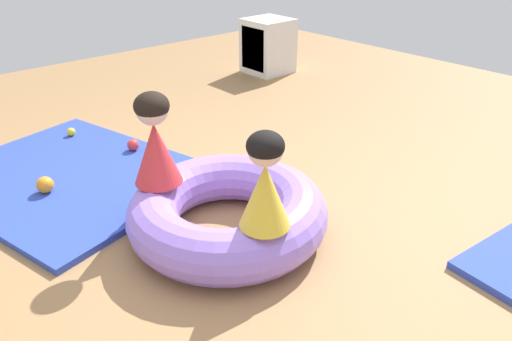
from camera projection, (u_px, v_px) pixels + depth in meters
The scene contains 9 objects.
ground_plane at pixel (246, 234), 2.67m from camera, with size 8.00×8.00×0.00m, color #9E7549.
gym_mat_center_rear at pixel (69, 177), 3.20m from camera, with size 1.55×1.28×0.04m, color #2D47B7.
inflatable_cushion at pixel (228, 212), 2.61m from camera, with size 1.05×1.05×0.27m, color #9975EA.
child_in_red at pixel (155, 140), 2.51m from camera, with size 0.28×0.28×0.49m.
child_in_yellow at pixel (265, 182), 2.15m from camera, with size 0.32×0.32×0.46m.
play_ball_yellow at pixel (71, 132), 3.73m from camera, with size 0.06×0.06×0.06m, color yellow.
play_ball_red at pixel (133, 145), 3.49m from camera, with size 0.08×0.08×0.08m, color red.
play_ball_orange at pixel (45, 185), 2.96m from camera, with size 0.10×0.10×0.10m, color orange.
storage_cube at pixel (266, 46), 5.25m from camera, with size 0.44×0.44×0.56m.
Camera 1 is at (1.69, -1.43, 1.53)m, focal length 34.80 mm.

